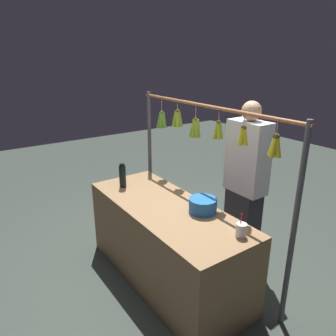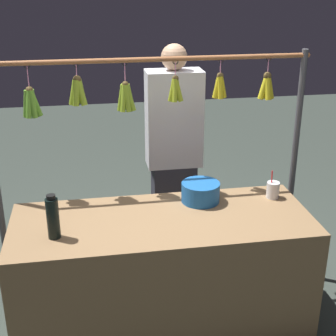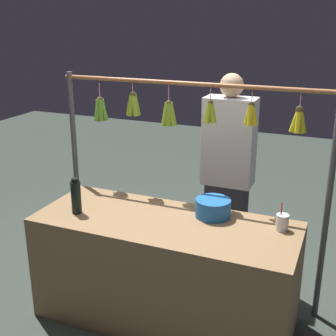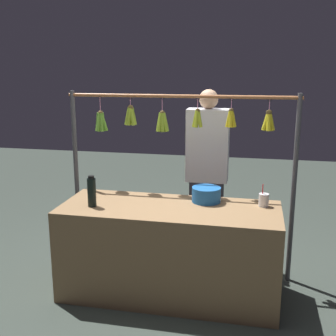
{
  "view_description": "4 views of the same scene",
  "coord_description": "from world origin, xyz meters",
  "px_view_note": "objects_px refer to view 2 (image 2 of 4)",
  "views": [
    {
      "loc": [
        -2.27,
        1.56,
        2.16
      ],
      "look_at": [
        -0.03,
        0.0,
        1.19
      ],
      "focal_mm": 34.51,
      "sensor_mm": 36.0,
      "label": 1
    },
    {
      "loc": [
        0.41,
        2.65,
        2.23
      ],
      "look_at": [
        -0.03,
        0.0,
        1.14
      ],
      "focal_mm": 52.35,
      "sensor_mm": 36.0,
      "label": 2
    },
    {
      "loc": [
        -1.13,
        2.63,
        2.17
      ],
      "look_at": [
        -0.02,
        0.0,
        1.2
      ],
      "focal_mm": 47.93,
      "sensor_mm": 36.0,
      "label": 3
    },
    {
      "loc": [
        -0.69,
        3.36,
        1.96
      ],
      "look_at": [
        0.01,
        0.0,
        1.14
      ],
      "focal_mm": 45.42,
      "sensor_mm": 36.0,
      "label": 4
    }
  ],
  "objects_px": {
    "water_bottle": "(53,217)",
    "blue_bucket": "(201,192)",
    "drink_cup": "(273,190)",
    "vendor_person": "(174,160)"
  },
  "relations": [
    {
      "from": "water_bottle",
      "to": "blue_bucket",
      "type": "relative_size",
      "value": 1.06
    },
    {
      "from": "blue_bucket",
      "to": "water_bottle",
      "type": "bearing_deg",
      "value": 19.21
    },
    {
      "from": "drink_cup",
      "to": "vendor_person",
      "type": "xyz_separation_m",
      "value": [
        0.56,
        -0.65,
        0.0
      ]
    },
    {
      "from": "drink_cup",
      "to": "blue_bucket",
      "type": "bearing_deg",
      "value": -3.22
    },
    {
      "from": "water_bottle",
      "to": "vendor_person",
      "type": "height_order",
      "value": "vendor_person"
    },
    {
      "from": "blue_bucket",
      "to": "drink_cup",
      "type": "distance_m",
      "value": 0.49
    },
    {
      "from": "water_bottle",
      "to": "blue_bucket",
      "type": "distance_m",
      "value": 0.99
    },
    {
      "from": "water_bottle",
      "to": "drink_cup",
      "type": "height_order",
      "value": "water_bottle"
    },
    {
      "from": "water_bottle",
      "to": "vendor_person",
      "type": "xyz_separation_m",
      "value": [
        -0.87,
        -0.95,
        -0.07
      ]
    },
    {
      "from": "drink_cup",
      "to": "vendor_person",
      "type": "height_order",
      "value": "vendor_person"
    }
  ]
}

